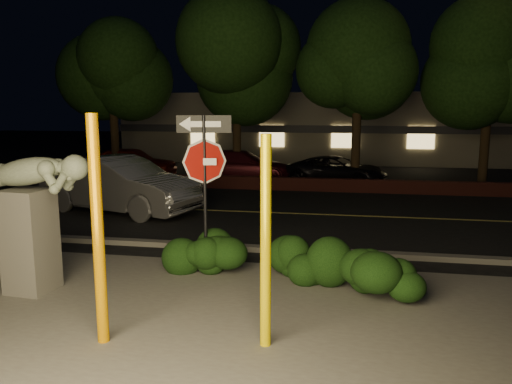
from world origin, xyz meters
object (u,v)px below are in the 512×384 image
yellow_pole_right (266,244)px  silver_sedan (119,185)px  parked_car_dark (337,170)px  sculpture (29,208)px  parked_car_red (131,162)px  signpost (204,162)px  yellow_pole_left (98,232)px  parked_car_darkred (241,166)px

yellow_pole_right → silver_sedan: (-5.77, 7.80, -0.57)m
yellow_pole_right → parked_car_dark: size_ratio=0.69×
sculpture → parked_car_red: 14.41m
signpost → parked_car_red: signpost is taller
yellow_pole_right → sculpture: bearing=163.4°
signpost → parked_car_dark: size_ratio=0.73×
yellow_pole_left → yellow_pole_right: size_ratio=1.09×
yellow_pole_left → sculpture: yellow_pole_left is taller
yellow_pole_left → parked_car_dark: size_ratio=0.75×
parked_car_dark → sculpture: bearing=174.7°
sculpture → signpost: bearing=36.3°
yellow_pole_right → signpost: (-1.64, 2.86, 0.73)m
yellow_pole_left → silver_sedan: 8.87m
sculpture → parked_car_darkred: (0.77, 13.64, -0.82)m
yellow_pole_left → parked_car_dark: 15.43m
yellow_pole_right → sculpture: 4.46m
silver_sedan → parked_car_red: silver_sedan is taller
signpost → silver_sedan: bearing=119.1°
parked_car_darkred → parked_car_dark: 4.12m
yellow_pole_left → sculpture: 2.60m
sculpture → parked_car_darkred: sculpture is taller
parked_car_dark → silver_sedan: bearing=152.4°
yellow_pole_left → parked_car_dark: yellow_pole_left is taller
yellow_pole_right → parked_car_dark: bearing=87.6°
parked_car_red → silver_sedan: bearing=-163.4°
yellow_pole_right → signpost: signpost is taller
parked_car_red → parked_car_dark: (9.26, -0.13, -0.13)m
sculpture → yellow_pole_right: bearing=-11.4°
parked_car_red → signpost: bearing=-155.1°
yellow_pole_left → signpost: yellow_pole_left is taller
parked_car_red → parked_car_dark: parked_car_red is taller
silver_sedan → parked_car_red: (-2.87, 7.19, -0.14)m
silver_sedan → parked_car_dark: silver_sedan is taller
signpost → parked_car_darkred: size_ratio=0.66×
parked_car_darkred → parked_car_red: bearing=85.2°
signpost → yellow_pole_left: bearing=-110.8°
signpost → parked_car_darkred: bearing=88.0°
sculpture → parked_car_dark: sculpture is taller
yellow_pole_left → yellow_pole_right: (2.20, 0.29, -0.13)m
silver_sedan → parked_car_darkred: (2.27, 7.12, -0.18)m
silver_sedan → parked_car_dark: (6.39, 7.06, -0.28)m
yellow_pole_left → signpost: 3.26m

